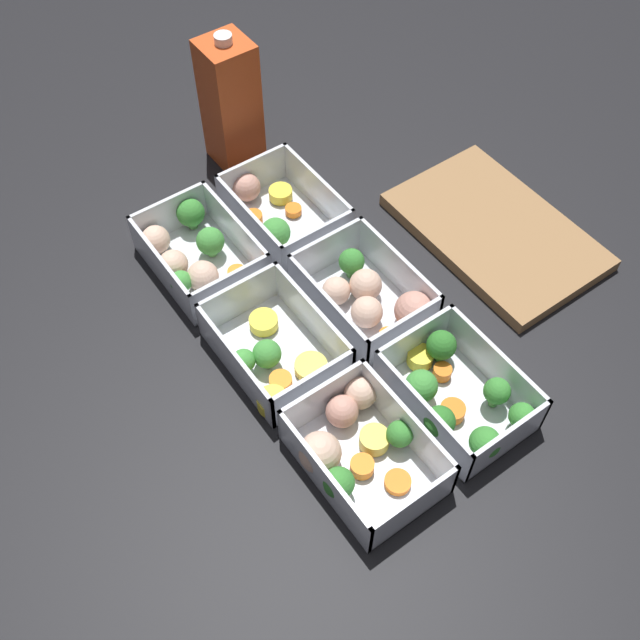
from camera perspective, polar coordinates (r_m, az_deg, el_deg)
ground_plane at (r=0.93m, az=-0.00°, el=-0.76°), size 4.00×4.00×0.00m
container_near_left at (r=0.99m, az=-9.64°, el=5.08°), size 0.17×0.12×0.06m
container_near_center at (r=0.89m, az=-3.59°, el=-2.43°), size 0.16×0.12×0.06m
container_near_right at (r=0.82m, az=2.68°, el=-9.47°), size 0.17×0.14×0.06m
container_far_left at (r=1.03m, az=-3.36°, el=8.22°), size 0.18×0.12×0.06m
container_far_center at (r=0.93m, az=3.86°, el=1.82°), size 0.17×0.12×0.06m
container_far_right at (r=0.87m, az=10.36°, el=-5.60°), size 0.17×0.12×0.06m
juice_carton at (r=1.09m, az=-6.83°, el=16.09°), size 0.07×0.07×0.20m
cutting_board at (r=1.05m, az=13.21°, el=6.61°), size 0.28×0.18×0.02m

